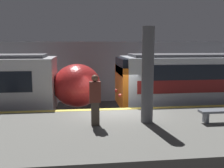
{
  "coord_description": "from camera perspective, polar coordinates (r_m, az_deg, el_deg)",
  "views": [
    {
      "loc": [
        -1.43,
        -10.99,
        3.95
      ],
      "look_at": [
        0.03,
        0.94,
        2.07
      ],
      "focal_mm": 42.0,
      "sensor_mm": 36.0,
      "label": 1
    }
  ],
  "objects": [
    {
      "name": "support_pillar_near",
      "position": [
        9.25,
        7.76,
        1.87
      ],
      "size": [
        0.42,
        0.42,
        3.38
      ],
      "color": "#56565B",
      "rests_on": "platform"
    },
    {
      "name": "platform_bench",
      "position": [
        10.16,
        22.44,
        -5.86
      ],
      "size": [
        1.5,
        0.4,
        0.45
      ],
      "color": "slate",
      "rests_on": "platform"
    },
    {
      "name": "ground_plane",
      "position": [
        11.76,
        0.41,
        -10.73
      ],
      "size": [
        120.0,
        120.0,
        0.0
      ],
      "primitive_type": "plane",
      "color": "#33302D"
    },
    {
      "name": "station_rear_barrier",
      "position": [
        17.83,
        -2.35,
        2.69
      ],
      "size": [
        50.0,
        0.15,
        4.05
      ],
      "color": "gray",
      "rests_on": "ground"
    },
    {
      "name": "person_waiting",
      "position": [
        8.93,
        -3.7,
        -3.23
      ],
      "size": [
        0.38,
        0.24,
        1.76
      ],
      "color": "#473D33",
      "rests_on": "platform"
    },
    {
      "name": "platform",
      "position": [
        9.15,
        2.55,
        -12.77
      ],
      "size": [
        40.0,
        5.2,
        1.15
      ],
      "color": "slate",
      "rests_on": "ground"
    }
  ]
}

